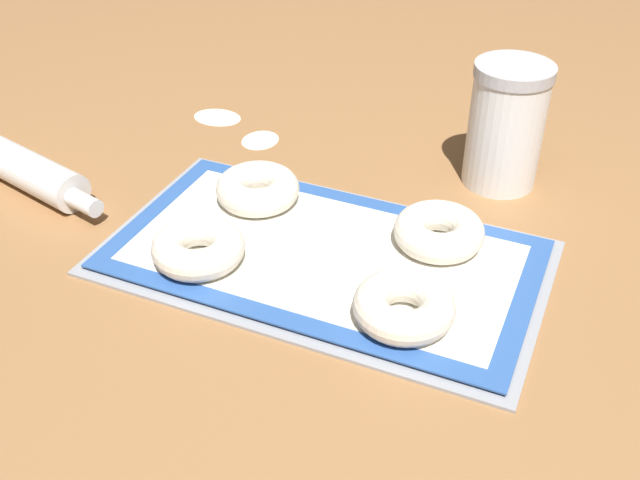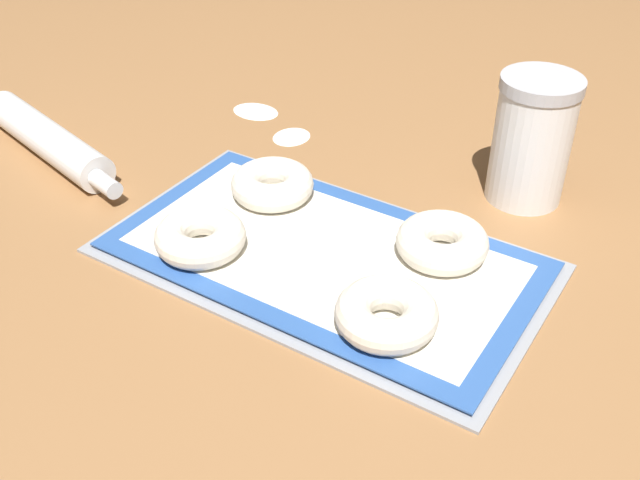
{
  "view_description": "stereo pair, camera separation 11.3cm",
  "coord_description": "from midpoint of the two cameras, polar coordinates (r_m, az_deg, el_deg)",
  "views": [
    {
      "loc": [
        0.29,
        -0.67,
        0.56
      ],
      "look_at": [
        -0.0,
        -0.0,
        0.03
      ],
      "focal_mm": 42.0,
      "sensor_mm": 36.0,
      "label": 1
    },
    {
      "loc": [
        0.39,
        -0.62,
        0.56
      ],
      "look_at": [
        -0.0,
        -0.0,
        0.03
      ],
      "focal_mm": 42.0,
      "sensor_mm": 36.0,
      "label": 2
    }
  ],
  "objects": [
    {
      "name": "flour_patch_far",
      "position": [
        1.19,
        -7.32,
        7.51
      ],
      "size": [
        0.06,
        0.07,
        0.0
      ],
      "color": "white",
      "rests_on": "ground_plane"
    },
    {
      "name": "baking_tray",
      "position": [
        0.92,
        -3.52,
        -1.52
      ],
      "size": [
        0.54,
        0.3,
        0.01
      ],
      "color": "#93969B",
      "rests_on": "ground_plane"
    },
    {
      "name": "rolling_pin",
      "position": [
        1.17,
        -25.4,
        5.26
      ],
      "size": [
        0.39,
        0.12,
        0.05
      ],
      "color": "silver",
      "rests_on": "ground_plane"
    },
    {
      "name": "bagel_back_left",
      "position": [
        1.0,
        -7.99,
        3.77
      ],
      "size": [
        0.11,
        0.11,
        0.04
      ],
      "color": "silver",
      "rests_on": "baking_mat"
    },
    {
      "name": "bagel_front_left",
      "position": [
        0.91,
        -12.8,
        -0.71
      ],
      "size": [
        0.11,
        0.11,
        0.04
      ],
      "color": "silver",
      "rests_on": "baking_mat"
    },
    {
      "name": "bagel_front_right",
      "position": [
        0.8,
        2.45,
        -5.24
      ],
      "size": [
        0.11,
        0.11,
        0.04
      ],
      "color": "silver",
      "rests_on": "baking_mat"
    },
    {
      "name": "bagel_back_right",
      "position": [
        0.92,
        5.62,
        0.5
      ],
      "size": [
        0.11,
        0.11,
        0.04
      ],
      "color": "silver",
      "rests_on": "baking_mat"
    },
    {
      "name": "flour_canister",
      "position": [
        1.05,
        11.03,
        8.47
      ],
      "size": [
        0.11,
        0.11,
        0.18
      ],
      "color": "white",
      "rests_on": "ground_plane"
    },
    {
      "name": "baking_mat",
      "position": [
        0.91,
        -3.53,
        -1.25
      ],
      "size": [
        0.51,
        0.28,
        0.0
      ],
      "color": "#2D569E",
      "rests_on": "baking_tray"
    },
    {
      "name": "flour_patch_near",
      "position": [
        1.27,
        -10.4,
        9.15
      ],
      "size": [
        0.08,
        0.06,
        0.0
      ],
      "color": "white",
      "rests_on": "ground_plane"
    },
    {
      "name": "ground_plane",
      "position": [
        0.92,
        -3.27,
        -1.66
      ],
      "size": [
        2.8,
        2.8,
        0.0
      ],
      "primitive_type": "plane",
      "color": "olive"
    }
  ]
}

